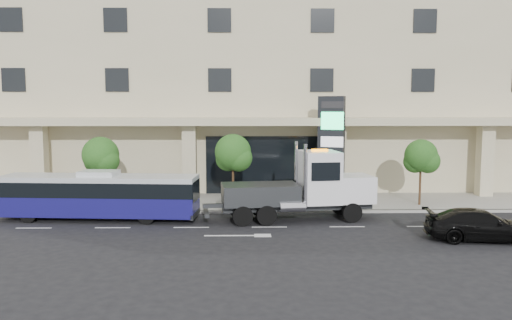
{
  "coord_description": "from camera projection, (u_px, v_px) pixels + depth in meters",
  "views": [
    {
      "loc": [
        -1.13,
        -26.54,
        6.04
      ],
      "look_at": [
        -0.63,
        2.0,
        3.1
      ],
      "focal_mm": 35.0,
      "sensor_mm": 36.0,
      "label": 1
    }
  ],
  "objects": [
    {
      "name": "tree_left",
      "position": [
        101.0,
        157.0,
        30.11
      ],
      "size": [
        2.27,
        2.2,
        4.22
      ],
      "color": "#422B19",
      "rests_on": "sidewalk"
    },
    {
      "name": "black_sedan",
      "position": [
        480.0,
        225.0,
        22.93
      ],
      "size": [
        5.15,
        2.55,
        1.44
      ],
      "primitive_type": "imported",
      "rotation": [
        0.0,
        0.0,
        1.46
      ],
      "color": "black",
      "rests_on": "ground"
    },
    {
      "name": "sidewalk",
      "position": [
        265.0,
        202.0,
        32.0
      ],
      "size": [
        120.0,
        6.0,
        0.15
      ],
      "primitive_type": "cube",
      "color": "gray",
      "rests_on": "ground"
    },
    {
      "name": "signage_pylon",
      "position": [
        331.0,
        148.0,
        32.11
      ],
      "size": [
        1.75,
        1.25,
        6.7
      ],
      "rotation": [
        0.0,
        0.0,
        -0.43
      ],
      "color": "black",
      "rests_on": "sidewalk"
    },
    {
      "name": "city_bus",
      "position": [
        99.0,
        195.0,
        27.12
      ],
      "size": [
        10.81,
        3.06,
        2.7
      ],
      "rotation": [
        0.0,
        0.0,
        -0.08
      ],
      "color": "black",
      "rests_on": "ground"
    },
    {
      "name": "tree_mid",
      "position": [
        233.0,
        155.0,
        30.24
      ],
      "size": [
        2.28,
        2.2,
        4.38
      ],
      "color": "#422B19",
      "rests_on": "sidewalk"
    },
    {
      "name": "tree_right",
      "position": [
        421.0,
        158.0,
        30.47
      ],
      "size": [
        2.1,
        2.0,
        4.04
      ],
      "color": "#422B19",
      "rests_on": "sidewalk"
    },
    {
      "name": "ground",
      "position": [
        268.0,
        221.0,
        27.04
      ],
      "size": [
        120.0,
        120.0,
        0.0
      ],
      "primitive_type": "plane",
      "color": "black",
      "rests_on": "ground"
    },
    {
      "name": "tow_truck",
      "position": [
        305.0,
        188.0,
        27.09
      ],
      "size": [
        9.36,
        3.28,
        4.23
      ],
      "rotation": [
        0.0,
        0.0,
        0.13
      ],
      "color": "#2D3033",
      "rests_on": "ground"
    },
    {
      "name": "curb",
      "position": [
        267.0,
        212.0,
        29.02
      ],
      "size": [
        120.0,
        0.3,
        0.15
      ],
      "primitive_type": "cube",
      "color": "gray",
      "rests_on": "ground"
    },
    {
      "name": "convention_center",
      "position": [
        261.0,
        61.0,
        41.36
      ],
      "size": [
        60.0,
        17.6,
        20.0
      ],
      "color": "#BAB08C",
      "rests_on": "ground"
    }
  ]
}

